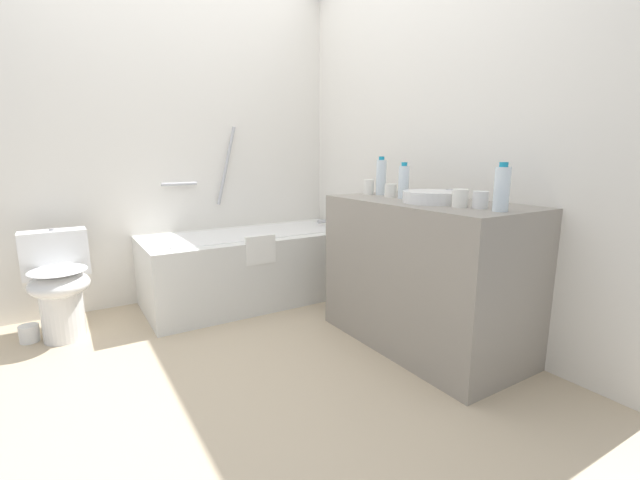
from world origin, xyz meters
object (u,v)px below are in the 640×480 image
drinking_glass_0 (391,190)px  drinking_glass_2 (480,200)px  toilet (59,283)px  drinking_glass_1 (460,198)px  sink_faucet (456,196)px  toilet_paper_roll (29,334)px  water_bottle_1 (502,189)px  bathtub (254,263)px  sink_basin (432,197)px  drinking_glass_3 (369,187)px  water_bottle_0 (404,182)px  water_bottle_2 (381,177)px

drinking_glass_0 → drinking_glass_2: drinking_glass_2 is taller
toilet → drinking_glass_1: size_ratio=7.38×
sink_faucet → drinking_glass_2: size_ratio=1.80×
toilet → toilet_paper_roll: 0.36m
drinking_glass_1 → toilet_paper_roll: bearing=141.2°
toilet → water_bottle_1: bearing=44.3°
bathtub → drinking_glass_1: bearing=-73.9°
toilet → drinking_glass_1: drinking_glass_1 is taller
water_bottle_1 → toilet_paper_roll: (-1.99, 1.79, -0.93)m
toilet → drinking_glass_2: bearing=46.6°
sink_basin → drinking_glass_0: drinking_glass_0 is taller
drinking_glass_2 → toilet_paper_roll: drinking_glass_2 is taller
drinking_glass_1 → drinking_glass_3: drinking_glass_3 is taller
water_bottle_1 → drinking_glass_1: water_bottle_1 is taller
sink_faucet → water_bottle_0: size_ratio=0.70×
drinking_glass_3 → sink_basin: bearing=-90.9°
drinking_glass_0 → toilet_paper_roll: size_ratio=0.74×
bathtub → drinking_glass_0: (0.51, -1.00, 0.63)m
water_bottle_0 → water_bottle_2: size_ratio=0.87×
water_bottle_1 → drinking_glass_2: bearing=82.6°
drinking_glass_0 → sink_faucet: bearing=-65.4°
sink_basin → water_bottle_1: size_ratio=1.40×
drinking_glass_2 → drinking_glass_3: 0.87m
water_bottle_0 → drinking_glass_2: 0.56m
sink_basin → toilet_paper_roll: size_ratio=2.91×
water_bottle_0 → water_bottle_2: 0.26m
sink_faucet → water_bottle_2: (-0.13, 0.51, 0.09)m
drinking_glass_3 → toilet_paper_roll: bearing=158.4°
drinking_glass_3 → drinking_glass_1: bearing=-92.8°
toilet → water_bottle_0: bearing=57.9°
bathtub → drinking_glass_1: (0.46, -1.59, 0.63)m
toilet_paper_roll → water_bottle_0: bearing=-28.8°
water_bottle_0 → toilet_paper_roll: water_bottle_0 is taller
water_bottle_0 → water_bottle_1: 0.68m
sink_faucet → water_bottle_1: 0.47m
drinking_glass_2 → toilet_paper_roll: (-2.01, 1.67, -0.86)m
drinking_glass_0 → drinking_glass_2: (-0.01, -0.67, 0.00)m
bathtub → drinking_glass_3: 1.14m
sink_faucet → toilet: bearing=146.1°
water_bottle_2 → drinking_glass_1: 0.73m
toilet → water_bottle_2: 2.14m
drinking_glass_1 → toilet_paper_roll: size_ratio=0.83×
sink_basin → water_bottle_1: (0.00, -0.43, 0.07)m
toilet → water_bottle_0: water_bottle_0 is taller
toilet → drinking_glass_1: bearing=47.4°
toilet_paper_roll → bathtub: bearing=0.4°
drinking_glass_0 → drinking_glass_3: size_ratio=0.82×
sink_basin → sink_faucet: 0.19m
drinking_glass_2 → water_bottle_2: bearing=86.9°
water_bottle_0 → drinking_glass_1: 0.48m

